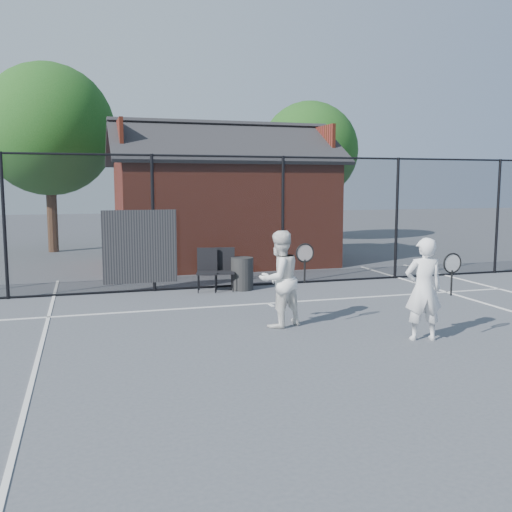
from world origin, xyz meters
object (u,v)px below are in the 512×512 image
object	(u,v)px
player_back	(279,279)
player_front	(424,289)
chair_left	(207,271)
clubhouse	(222,209)
chair_right	(225,270)
waste_bin	(242,274)

from	to	relation	value
player_back	player_front	bearing A→B (deg)	-38.04
player_front	chair_left	xyz separation A→B (m)	(-2.32, 4.79, -0.32)
clubhouse	chair_right	distance (m)	4.66
player_front	chair_left	bearing A→B (deg)	115.80
player_front	player_back	xyz separation A→B (m)	(-1.81, 1.41, 0.02)
chair_right	waste_bin	world-z (taller)	chair_right
chair_right	player_back	bearing A→B (deg)	-73.43
player_front	waste_bin	xyz separation A→B (m)	(-1.51, 4.79, -0.42)
player_front	chair_right	size ratio (longest dim) A/B	1.69
chair_right	player_front	bearing A→B (deg)	-53.49
waste_bin	clubhouse	bearing A→B (deg)	82.26
clubhouse	player_front	distance (m)	9.27
player_front	chair_right	bearing A→B (deg)	111.81
chair_right	waste_bin	size ratio (longest dim) A/B	1.27
player_front	chair_right	world-z (taller)	player_front
player_back	chair_left	bearing A→B (deg)	98.57
player_front	chair_left	size ratio (longest dim) A/B	1.68
waste_bin	chair_right	bearing A→B (deg)	180.00
chair_right	chair_left	bearing A→B (deg)	-165.29
player_back	clubhouse	bearing A→B (deg)	83.47
chair_left	clubhouse	bearing A→B (deg)	86.71
chair_left	chair_right	bearing A→B (deg)	14.36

